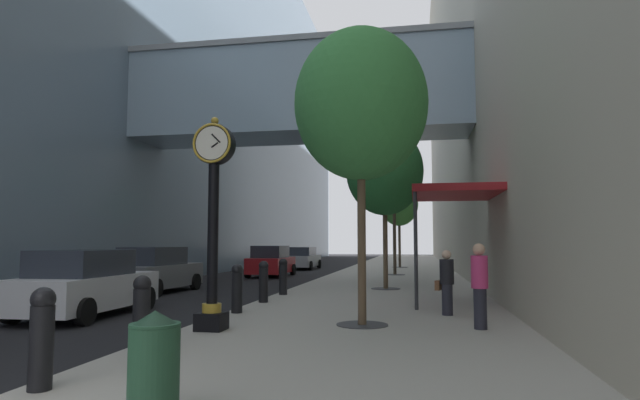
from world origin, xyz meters
The scene contains 22 objects.
ground_plane centered at (0.00, 27.00, 0.00)m, with size 110.00×110.00×0.00m, color black.
sidewalk_right centered at (3.54, 30.00, 0.07)m, with size 7.07×80.00×0.14m, color #9E998E.
building_block_left centered at (-11.75, 29.90, 14.44)m, with size 23.73×80.00×29.00m.
building_block_right centered at (11.57, 30.00, 16.19)m, with size 9.00×80.00×32.39m.
street_clock centered at (0.69, 7.08, 2.52)m, with size 0.84×0.55×4.34m.
bollard_nearest centered at (0.33, 2.67, 0.78)m, with size 0.29×0.29×1.22m.
bollard_second centered at (0.33, 5.00, 0.78)m, with size 0.29×0.29×1.22m.
bollard_fourth centered at (0.33, 9.64, 0.78)m, with size 0.29×0.29×1.22m.
bollard_fifth centered at (0.33, 11.97, 0.78)m, with size 0.29×0.29×1.22m.
bollard_sixth centered at (0.33, 14.29, 0.78)m, with size 0.29×0.29×1.22m.
street_tree_near centered at (3.61, 8.27, 4.91)m, with size 2.93×2.93×6.47m.
street_tree_mid_near centered at (3.61, 17.14, 4.63)m, with size 2.97×2.97×6.21m.
street_tree_mid_far centered at (3.61, 26.02, 5.51)m, with size 2.72×2.72×6.96m.
street_tree_far centered at (3.61, 34.90, 4.63)m, with size 2.71×2.71×6.06m.
trash_bin centered at (2.09, 2.09, 0.68)m, with size 0.53×0.53×1.05m.
pedestrian_walking centered at (5.47, 10.16, 0.96)m, with size 0.52×0.44×1.57m.
pedestrian_by_clock centered at (6.02, 8.17, 1.06)m, with size 0.40×0.40×1.74m.
storefront_awning centered at (5.83, 12.68, 3.28)m, with size 2.40×3.60×3.30m.
car_red_near centered at (-3.23, 25.44, 0.83)m, with size 2.07×4.17×1.72m.
car_white_mid centered at (-3.65, 9.30, 0.82)m, with size 2.16×4.38×1.70m.
car_silver_far centered at (-3.23, 33.73, 0.77)m, with size 2.04×4.59×1.58m.
car_grey_trailing centered at (-4.97, 15.49, 0.83)m, with size 2.10×4.55×1.72m.
Camera 1 is at (4.75, -2.99, 1.89)m, focal length 29.36 mm.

